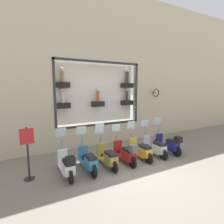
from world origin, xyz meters
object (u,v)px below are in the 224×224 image
(scooter_navy_0, at_px, (169,144))
(scooter_white_6, at_px, (67,165))
(scooter_olive_4, at_px, (108,157))
(scooter_red_3, at_px, (126,153))
(scooter_silver_1, at_px, (155,147))
(shop_sign_post, at_px, (28,151))
(scooter_teal_5, at_px, (88,160))
(scooter_yellow_2, at_px, (141,150))

(scooter_navy_0, distance_m, scooter_white_6, 5.03)
(scooter_navy_0, relative_size, scooter_olive_4, 1.01)
(scooter_red_3, bearing_deg, scooter_silver_1, -87.81)
(scooter_navy_0, bearing_deg, shop_sign_post, 85.96)
(scooter_teal_5, bearing_deg, scooter_silver_1, -90.04)
(scooter_silver_1, height_order, scooter_red_3, scooter_silver_1)
(scooter_teal_5, bearing_deg, scooter_navy_0, -90.81)
(scooter_teal_5, distance_m, shop_sign_post, 2.18)
(scooter_silver_1, height_order, scooter_white_6, scooter_white_6)
(scooter_red_3, distance_m, scooter_olive_4, 0.84)
(scooter_navy_0, height_order, shop_sign_post, shop_sign_post)
(scooter_teal_5, distance_m, scooter_white_6, 0.84)
(scooter_red_3, relative_size, scooter_white_6, 1.00)
(scooter_red_3, bearing_deg, scooter_white_6, 89.98)
(scooter_teal_5, bearing_deg, scooter_red_3, -92.28)
(scooter_navy_0, bearing_deg, scooter_red_3, 90.17)
(scooter_olive_4, height_order, shop_sign_post, shop_sign_post)
(scooter_silver_1, height_order, scooter_olive_4, scooter_olive_4)
(scooter_red_3, bearing_deg, scooter_olive_4, 85.64)
(scooter_silver_1, relative_size, scooter_white_6, 1.00)
(scooter_navy_0, distance_m, scooter_red_3, 2.51)
(scooter_teal_5, bearing_deg, scooter_yellow_2, -90.06)
(scooter_olive_4, xyz_separation_m, scooter_teal_5, (0.00, 0.84, 0.01))
(scooter_navy_0, bearing_deg, scooter_olive_4, 89.04)
(scooter_teal_5, height_order, scooter_white_6, scooter_white_6)
(scooter_yellow_2, bearing_deg, scooter_olive_4, 90.01)
(scooter_navy_0, distance_m, scooter_silver_1, 0.84)
(scooter_white_6, bearing_deg, scooter_olive_4, -87.85)
(scooter_white_6, bearing_deg, scooter_navy_0, -89.93)
(scooter_olive_4, xyz_separation_m, scooter_white_6, (-0.06, 1.68, 0.05))
(scooter_navy_0, distance_m, shop_sign_post, 6.29)
(scooter_white_6, xyz_separation_m, shop_sign_post, (0.45, 1.22, 0.57))
(scooter_olive_4, relative_size, scooter_teal_5, 0.99)
(scooter_yellow_2, height_order, scooter_red_3, scooter_yellow_2)
(scooter_white_6, bearing_deg, shop_sign_post, 69.89)
(scooter_navy_0, height_order, scooter_white_6, scooter_navy_0)
(scooter_navy_0, relative_size, shop_sign_post, 0.95)
(scooter_red_3, distance_m, shop_sign_post, 3.81)
(scooter_red_3, height_order, shop_sign_post, shop_sign_post)
(scooter_silver_1, relative_size, scooter_teal_5, 1.00)
(scooter_red_3, relative_size, shop_sign_post, 0.95)
(shop_sign_post, bearing_deg, scooter_white_6, -110.11)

